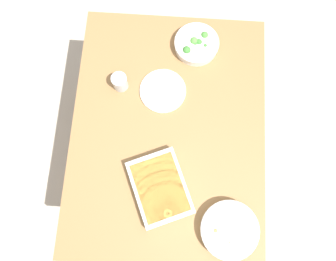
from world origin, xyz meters
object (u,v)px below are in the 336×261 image
Objects in this scene: stew_bowl at (229,230)px; spoon_by_stew at (220,235)px; baking_dish at (160,188)px; broccoli_bowl at (196,44)px; side_plate at (163,91)px; drink_cup at (120,82)px.

stew_bowl reaches higher than spoon_by_stew.
spoon_by_stew is (-0.03, 0.03, -0.03)m from stew_bowl.
stew_bowl is 0.69× the size of baking_dish.
side_plate is (-0.24, 0.15, -0.02)m from broccoli_bowl.
stew_bowl is at bearing -116.97° from baking_dish.
stew_bowl is 0.88m from broccoli_bowl.
stew_bowl is at bearing -152.10° from side_plate.
drink_cup is 0.21m from side_plate.
stew_bowl is at bearing -53.21° from spoon_by_stew.
stew_bowl is 0.34m from baking_dish.
spoon_by_stew is at bearing -155.57° from side_plate.
stew_bowl is 0.70m from side_plate.
baking_dish is 0.46m from side_plate.
broccoli_bowl is at bearing -57.10° from drink_cup.
side_plate is at bearing 148.88° from broccoli_bowl.
stew_bowl is 0.82m from drink_cup.
drink_cup is at bearing 122.90° from broccoli_bowl.
drink_cup reaches higher than spoon_by_stew.
side_plate is 1.45× the size of spoon_by_stew.
side_plate is at bearing 2.50° from baking_dish.
baking_dish is 0.53m from drink_cup.
side_plate is (-0.02, -0.20, -0.03)m from drink_cup.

